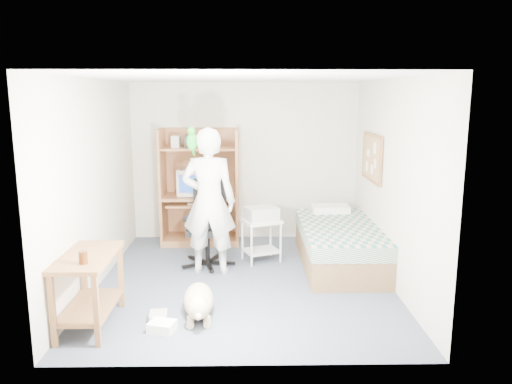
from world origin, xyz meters
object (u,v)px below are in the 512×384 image
at_px(office_chair, 208,235).
at_px(person, 209,201).
at_px(side_desk, 89,279).
at_px(printer_cart, 261,234).
at_px(bed, 339,244).
at_px(dog, 199,301).
at_px(computer_hutch, 200,191).

bearing_deg(office_chair, person, -76.65).
distance_m(side_desk, printer_cart, 2.66).
relative_size(side_desk, person, 0.52).
bearing_deg(bed, office_chair, 178.73).
bearing_deg(dog, computer_hutch, 89.54).
bearing_deg(computer_hutch, side_desk, -106.14).
relative_size(computer_hutch, office_chair, 1.57).
distance_m(bed, person, 1.90).
xyz_separation_m(office_chair, dog, (0.02, -1.65, -0.25)).
relative_size(person, dog, 1.91).
bearing_deg(computer_hutch, person, -80.18).
height_order(office_chair, dog, office_chair).
distance_m(computer_hutch, printer_cart, 1.40).
height_order(person, dog, person).
bearing_deg(person, bed, -165.89).
relative_size(bed, office_chair, 1.76).
distance_m(bed, office_chair, 1.81).
distance_m(side_desk, office_chair, 2.13).
bearing_deg(side_desk, computer_hutch, 73.86).
bearing_deg(printer_cart, bed, -30.61).
relative_size(computer_hutch, dog, 1.80).
height_order(side_desk, dog, side_desk).
bearing_deg(bed, computer_hutch, 150.71).
bearing_deg(person, computer_hutch, -74.88).
xyz_separation_m(person, printer_cart, (0.69, 0.43, -0.56)).
xyz_separation_m(bed, person, (-1.76, -0.27, 0.67)).
xyz_separation_m(bed, printer_cart, (-1.07, 0.16, 0.11)).
relative_size(computer_hutch, side_desk, 1.80).
xyz_separation_m(side_desk, dog, (1.07, 0.20, -0.33)).
bearing_deg(computer_hutch, bed, -29.29).
relative_size(side_desk, dog, 1.00).
bearing_deg(dog, bed, 37.08).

